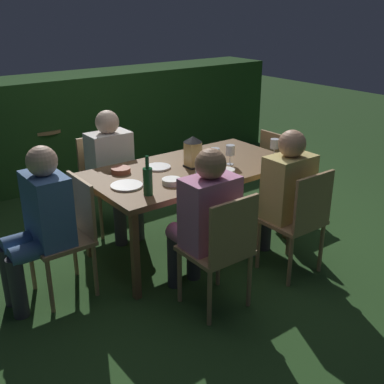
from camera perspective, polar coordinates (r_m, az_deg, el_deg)
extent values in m
plane|color=#26471E|center=(4.24, 0.00, -6.54)|extent=(16.00, 16.00, 0.00)
cube|color=brown|center=(3.95, 0.00, 2.70)|extent=(1.73, 0.92, 0.04)
cube|color=brown|center=(3.41, -6.85, -7.67)|extent=(0.05, 0.05, 0.70)
cube|color=brown|center=(4.33, 11.60, -1.26)|extent=(0.05, 0.05, 0.70)
cube|color=brown|center=(4.03, -12.50, -3.16)|extent=(0.05, 0.05, 0.70)
cube|color=brown|center=(4.84, 4.78, 1.62)|extent=(0.05, 0.05, 0.70)
cube|color=#9E7A51|center=(3.29, 2.76, -7.00)|extent=(0.42, 0.40, 0.03)
cube|color=#9E7A51|center=(3.06, 5.08, -4.65)|extent=(0.40, 0.02, 0.42)
cylinder|color=#9E7A51|center=(3.42, -1.51, -10.08)|extent=(0.03, 0.03, 0.42)
cylinder|color=#9E7A51|center=(3.61, 3.18, -8.24)|extent=(0.03, 0.03, 0.42)
cylinder|color=#9E7A51|center=(3.20, 2.12, -12.66)|extent=(0.03, 0.03, 0.42)
cylinder|color=#9E7A51|center=(3.40, 6.93, -10.50)|extent=(0.03, 0.03, 0.42)
cube|color=#C675A3|center=(3.21, 2.16, -2.45)|extent=(0.38, 0.24, 0.50)
sphere|color=#997051|center=(3.08, 2.25, 3.39)|extent=(0.21, 0.21, 0.21)
cylinder|color=#C675A3|center=(3.36, -0.60, -5.72)|extent=(0.13, 0.36, 0.13)
cylinder|color=#C675A3|center=(3.46, 1.80, -4.88)|extent=(0.13, 0.36, 0.13)
cylinder|color=#333338|center=(3.59, -2.12, -8.13)|extent=(0.11, 0.11, 0.45)
cylinder|color=#333338|center=(3.68, 0.19, -7.29)|extent=(0.11, 0.11, 0.45)
cube|color=#9E7A51|center=(3.78, 11.93, -3.41)|extent=(0.42, 0.40, 0.03)
cube|color=#9E7A51|center=(3.59, 14.43, -1.15)|extent=(0.40, 0.02, 0.42)
cylinder|color=#9E7A51|center=(3.86, 7.99, -6.29)|extent=(0.03, 0.03, 0.42)
cylinder|color=#9E7A51|center=(4.10, 11.60, -4.78)|extent=(0.03, 0.03, 0.42)
cylinder|color=#9E7A51|center=(3.67, 11.75, -8.23)|extent=(0.03, 0.03, 0.42)
cylinder|color=#9E7A51|center=(3.92, 15.30, -6.51)|extent=(0.03, 0.03, 0.42)
cube|color=tan|center=(3.72, 11.56, 0.60)|extent=(0.38, 0.24, 0.50)
sphere|color=tan|center=(3.61, 11.97, 5.70)|extent=(0.21, 0.21, 0.21)
cylinder|color=tan|center=(3.83, 8.84, -2.38)|extent=(0.13, 0.36, 0.13)
cylinder|color=tan|center=(3.95, 10.68, -1.72)|extent=(0.13, 0.36, 0.13)
cylinder|color=#333338|center=(4.03, 7.03, -4.72)|extent=(0.11, 0.11, 0.45)
cylinder|color=#333338|center=(4.15, 8.83, -4.03)|extent=(0.11, 0.11, 0.45)
cube|color=#9E7A51|center=(4.81, 11.37, 2.23)|extent=(0.40, 0.42, 0.03)
cube|color=#9E7A51|center=(4.61, 10.00, 4.40)|extent=(0.03, 0.40, 0.42)
cylinder|color=#9E7A51|center=(5.12, 10.98, 0.80)|extent=(0.03, 0.03, 0.42)
cylinder|color=#9E7A51|center=(4.91, 14.06, -0.43)|extent=(0.03, 0.03, 0.42)
cylinder|color=#9E7A51|center=(4.89, 8.28, -0.06)|extent=(0.03, 0.03, 0.42)
cylinder|color=#9E7A51|center=(4.67, 11.39, -1.39)|extent=(0.03, 0.03, 0.42)
cube|color=#9E7A51|center=(4.48, -10.03, 0.83)|extent=(0.42, 0.40, 0.03)
cube|color=#9E7A51|center=(4.57, -11.31, 4.14)|extent=(0.40, 0.03, 0.42)
cylinder|color=#9E7A51|center=(4.51, -6.81, -1.96)|extent=(0.03, 0.03, 0.42)
cylinder|color=#9E7A51|center=(4.35, -10.89, -3.09)|extent=(0.03, 0.03, 0.42)
cylinder|color=#9E7A51|center=(4.78, -8.89, -0.63)|extent=(0.03, 0.03, 0.42)
cylinder|color=#9E7A51|center=(4.64, -12.79, -1.65)|extent=(0.03, 0.03, 0.42)
cube|color=white|center=(4.34, -9.89, 3.87)|extent=(0.38, 0.24, 0.50)
sphere|color=beige|center=(4.25, -10.19, 8.28)|extent=(0.21, 0.21, 0.21)
cylinder|color=white|center=(4.34, -7.78, 0.68)|extent=(0.13, 0.36, 0.13)
cylinder|color=white|center=(4.27, -9.88, 0.15)|extent=(0.13, 0.36, 0.13)
cylinder|color=#333338|center=(4.31, -6.56, -2.89)|extent=(0.11, 0.11, 0.45)
cylinder|color=#333338|center=(4.23, -8.66, -3.49)|extent=(0.11, 0.11, 0.45)
cube|color=#9E7A51|center=(3.54, -15.62, -5.63)|extent=(0.40, 0.42, 0.03)
cube|color=#9E7A51|center=(3.50, -13.17, -1.58)|extent=(0.03, 0.40, 0.42)
cylinder|color=#9E7A51|center=(3.45, -16.72, -10.82)|extent=(0.03, 0.03, 0.42)
cylinder|color=#9E7A51|center=(3.75, -18.74, -8.29)|extent=(0.03, 0.03, 0.42)
cylinder|color=#9E7A51|center=(3.55, -11.58, -9.25)|extent=(0.03, 0.03, 0.42)
cylinder|color=#9E7A51|center=(3.84, -13.96, -6.93)|extent=(0.03, 0.03, 0.42)
cube|color=#426699|center=(3.41, -17.00, -1.93)|extent=(0.24, 0.38, 0.50)
sphere|color=#D1A889|center=(3.29, -17.66, 3.56)|extent=(0.21, 0.21, 0.21)
cylinder|color=#426699|center=(3.39, -18.21, -6.65)|extent=(0.36, 0.13, 0.13)
cylinder|color=#426699|center=(3.55, -19.21, -5.49)|extent=(0.36, 0.13, 0.13)
cylinder|color=#333338|center=(3.47, -20.25, -10.78)|extent=(0.11, 0.11, 0.45)
cylinder|color=#333338|center=(3.63, -21.14, -9.47)|extent=(0.11, 0.11, 0.45)
cube|color=black|center=(3.95, 0.07, 3.15)|extent=(0.12, 0.12, 0.01)
cube|color=#F9D17A|center=(3.91, 0.07, 4.64)|extent=(0.11, 0.11, 0.20)
cone|color=black|center=(3.88, 0.07, 6.40)|extent=(0.15, 0.15, 0.05)
cylinder|color=#195128|center=(3.35, -5.35, 1.25)|extent=(0.07, 0.07, 0.20)
cylinder|color=#195128|center=(3.31, -5.44, 3.60)|extent=(0.03, 0.03, 0.09)
cylinder|color=silver|center=(3.59, 0.99, 1.09)|extent=(0.06, 0.06, 0.00)
cylinder|color=silver|center=(3.58, 0.99, 1.72)|extent=(0.01, 0.01, 0.08)
cylinder|color=silver|center=(3.55, 1.00, 2.97)|extent=(0.08, 0.08, 0.08)
cylinder|color=maroon|center=(3.56, 1.00, 2.61)|extent=(0.07, 0.07, 0.03)
cylinder|color=silver|center=(3.93, 2.75, 2.95)|extent=(0.06, 0.06, 0.00)
cylinder|color=silver|center=(3.92, 2.76, 3.53)|extent=(0.01, 0.01, 0.08)
cylinder|color=silver|center=(3.89, 2.79, 4.68)|extent=(0.08, 0.08, 0.08)
cylinder|color=maroon|center=(3.90, 2.78, 4.35)|extent=(0.07, 0.07, 0.03)
cylinder|color=silver|center=(4.26, 9.82, 4.15)|extent=(0.06, 0.06, 0.00)
cylinder|color=silver|center=(4.24, 9.85, 4.69)|extent=(0.01, 0.01, 0.08)
cylinder|color=silver|center=(4.22, 9.92, 5.76)|extent=(0.08, 0.08, 0.08)
cylinder|color=maroon|center=(4.23, 9.90, 5.45)|extent=(0.07, 0.07, 0.03)
cylinder|color=silver|center=(4.02, 4.58, 3.37)|extent=(0.06, 0.06, 0.00)
cylinder|color=silver|center=(4.01, 4.60, 3.93)|extent=(0.01, 0.01, 0.08)
cylinder|color=silver|center=(3.99, 4.63, 5.06)|extent=(0.08, 0.08, 0.08)
cylinder|color=maroon|center=(3.99, 4.62, 4.73)|extent=(0.07, 0.07, 0.03)
cylinder|color=silver|center=(3.56, -7.88, 0.77)|extent=(0.24, 0.24, 0.01)
cylinder|color=white|center=(3.93, -4.12, 3.02)|extent=(0.21, 0.21, 0.01)
cylinder|color=#9E5138|center=(4.15, 0.84, 4.36)|extent=(0.16, 0.16, 0.05)
cylinder|color=#424C1E|center=(4.15, 0.84, 4.50)|extent=(0.13, 0.13, 0.02)
cylinder|color=silver|center=(3.57, -2.47, 1.29)|extent=(0.15, 0.15, 0.04)
cylinder|color=tan|center=(3.57, -2.47, 1.41)|extent=(0.13, 0.13, 0.01)
cylinder|color=#9E5138|center=(3.85, -8.57, 2.61)|extent=(0.16, 0.16, 0.04)
cylinder|color=#477533|center=(3.85, -8.58, 2.73)|extent=(0.13, 0.13, 0.01)
cylinder|color=silver|center=(3.77, 4.14, 2.41)|extent=(0.14, 0.14, 0.05)
cylinder|color=beige|center=(3.76, 4.15, 2.55)|extent=(0.12, 0.12, 0.01)
cylinder|color=#937047|center=(5.73, -17.67, 7.28)|extent=(0.54, 0.54, 0.03)
cylinder|color=#937047|center=(5.82, -17.29, 4.01)|extent=(0.07, 0.07, 0.65)
cylinder|color=#937047|center=(5.92, -16.95, 1.11)|extent=(0.40, 0.40, 0.02)
cylinder|color=#B2B7BF|center=(5.71, -17.79, 8.27)|extent=(0.26, 0.26, 0.17)
cylinder|color=white|center=(5.70, -17.84, 8.69)|extent=(0.23, 0.23, 0.04)
cylinder|color=#144723|center=(5.68, -18.32, 9.06)|extent=(0.07, 0.07, 0.16)
cylinder|color=#144723|center=(5.65, -18.47, 10.29)|extent=(0.03, 0.03, 0.09)
cylinder|color=#144723|center=(5.72, -17.50, 9.23)|extent=(0.07, 0.07, 0.16)
cylinder|color=#144723|center=(5.69, -17.65, 10.46)|extent=(0.03, 0.03, 0.09)
cube|color=#1E4219|center=(6.02, -14.17, 7.74)|extent=(5.68, 0.73, 1.23)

